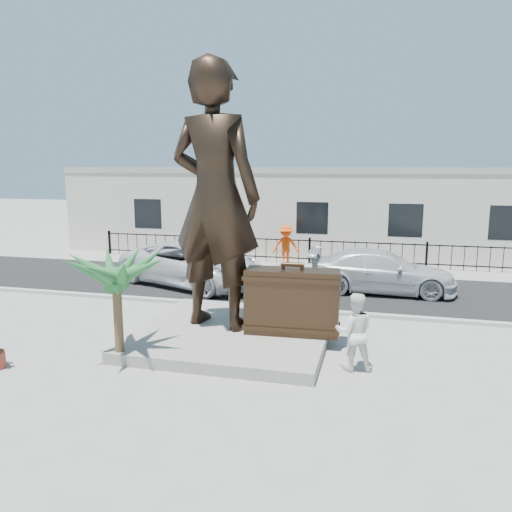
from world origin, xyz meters
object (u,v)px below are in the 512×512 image
Objects in this scene: tourist at (355,332)px; car_white at (193,264)px; statue at (215,197)px; suitcase at (292,302)px.

car_white is (-6.83, 7.09, -0.06)m from tourist.
statue is 5.21m from tourist.
car_white is (-5.09, 5.71, -0.30)m from suitcase.
suitcase is at bearing -173.28° from statue.
suitcase is 7.66m from car_white.
tourist is at bearing -115.15° from car_white.
statue is 3.88× the size of tourist.
tourist reaches higher than car_white.
tourist is at bearing -40.96° from suitcase.
suitcase reaches higher than tourist.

